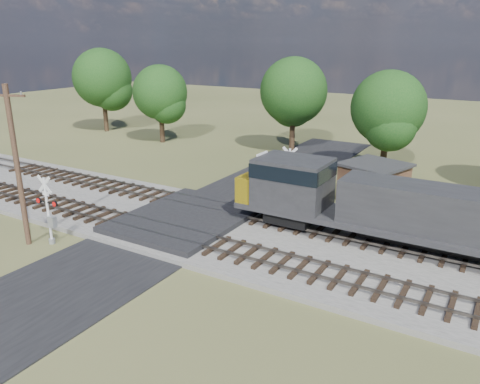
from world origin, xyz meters
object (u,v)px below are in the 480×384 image
Objects in this scene: crossing_signal_far at (288,182)px; utility_pole at (17,163)px; equipment_shed at (374,182)px; crossing_signal_near at (50,216)px.

utility_pole is (-10.00, -13.50, 3.01)m from crossing_signal_far.
crossing_signal_near is at bearing -110.66° from equipment_shed.
crossing_signal_far is at bearing 36.72° from utility_pole.
equipment_shed is at bearing 48.70° from crossing_signal_near.
utility_pole is 1.74× the size of equipment_shed.
crossing_signal_far is at bearing -120.53° from equipment_shed.
utility_pole reaches higher than crossing_signal_far.
crossing_signal_near is 0.79× the size of equipment_shed.
equipment_shed is (4.84, 4.27, -0.36)m from crossing_signal_far.
utility_pole is (-1.19, -0.73, 3.09)m from crossing_signal_near.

